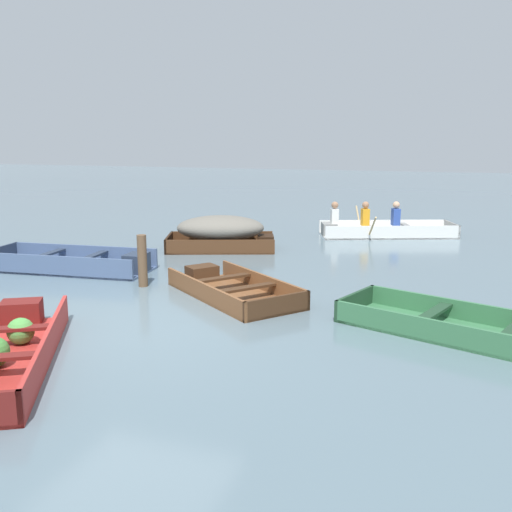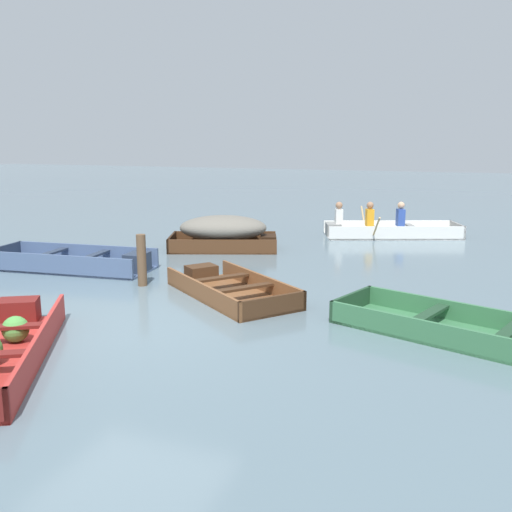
% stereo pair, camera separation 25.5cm
% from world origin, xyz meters
% --- Properties ---
extents(ground_plane, '(80.00, 80.00, 0.00)m').
position_xyz_m(ground_plane, '(0.00, 0.00, 0.00)').
color(ground_plane, slate).
extents(skiff_slate_blue_near_moored, '(3.27, 1.46, 0.39)m').
position_xyz_m(skiff_slate_blue_near_moored, '(-2.75, 2.54, 0.13)').
color(skiff_slate_blue_near_moored, '#475B7F').
rests_on(skiff_slate_blue_near_moored, ground).
extents(skiff_dark_varnish_mid_moored, '(2.71, 2.00, 0.79)m').
position_xyz_m(skiff_dark_varnish_mid_moored, '(-0.94, 5.46, 0.43)').
color(skiff_dark_varnish_mid_moored, '#4C2D19').
rests_on(skiff_dark_varnish_mid_moored, ground).
extents(skiff_green_far_moored, '(3.60, 2.17, 0.31)m').
position_xyz_m(skiff_green_far_moored, '(4.54, 0.99, 0.10)').
color(skiff_green_far_moored, '#387047').
rests_on(skiff_green_far_moored, ground).
extents(skiff_wooden_brown_outer_moored, '(2.72, 2.48, 0.30)m').
position_xyz_m(skiff_wooden_brown_outer_moored, '(0.70, 1.90, 0.10)').
color(skiff_wooden_brown_outer_moored, brown).
rests_on(skiff_wooden_brown_outer_moored, ground).
extents(rowboat_white_with_crew, '(3.61, 2.47, 0.91)m').
position_xyz_m(rowboat_white_with_crew, '(2.23, 8.52, 0.20)').
color(rowboat_white_with_crew, white).
rests_on(rowboat_white_with_crew, ground).
extents(mooring_post, '(0.16, 0.16, 0.90)m').
position_xyz_m(mooring_post, '(-0.92, 1.91, 0.45)').
color(mooring_post, brown).
rests_on(mooring_post, ground).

